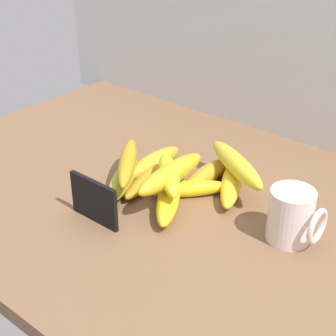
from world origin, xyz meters
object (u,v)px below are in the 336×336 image
Objects in this scene: banana_0 at (169,196)px; banana_3 at (189,189)px; coffee_mug at (292,216)px; banana_4 at (123,179)px; banana_9 at (236,164)px; banana_10 at (127,162)px; banana_5 at (150,177)px; chalkboard_sign at (94,202)px; banana_6 at (208,174)px; banana_7 at (169,175)px; banana_8 at (171,174)px; banana_1 at (153,163)px; banana_2 at (232,181)px.

banana_0 is 1.23× the size of banana_3.
coffee_mug reaches higher than banana_4.
banana_3 is at bearing -127.89° from banana_9.
banana_4 is 3.82cm from banana_10.
banana_4 is at bearing -126.58° from banana_5.
coffee_mug is at bearing 30.34° from chalkboard_sign.
banana_4 is 16.99cm from banana_6.
banana_5 is at bearing -135.96° from banana_6.
banana_9 reaches higher than banana_10.
banana_8 is at bearing 26.21° from banana_7.
banana_4 is 0.89× the size of banana_5.
banana_3 is 6.14cm from banana_7.
chalkboard_sign is at bearing -70.79° from banana_4.
banana_3 is 6.51cm from banana_6.
banana_8 is (-23.06, -3.95, 1.48)cm from coffee_mug.
banana_0 is at bearing 1.06° from banana_10.
banana_1 is at bearing 88.70° from banana_4.
banana_4 is at bearing -133.01° from banana_6.
coffee_mug is 18.48cm from banana_2.
chalkboard_sign reaches higher than banana_5.
chalkboard_sign is 19.11cm from banana_3.
banana_6 is 0.78× the size of banana_10.
banana_1 reaches higher than banana_5.
chalkboard_sign is 0.56× the size of banana_9.
banana_5 is at bearing -176.88° from coffee_mug.
banana_2 is at bearing 37.84° from banana_10.
chalkboard_sign reaches higher than banana_10.
chalkboard_sign is at bearing -115.28° from banana_7.
banana_2 is (16.70, 4.73, -0.09)cm from banana_1.
banana_8 is at bearing -107.58° from banana_3.
banana_4 reaches higher than banana_5.
banana_7 is (7.02, -2.45, 4.28)cm from banana_5.
banana_9 is at bearing 52.11° from banana_3.
banana_3 is (-5.11, -7.45, -0.37)cm from banana_2.
coffee_mug is 23.77cm from banana_7.
banana_4 is (-11.78, -5.92, 0.43)cm from banana_3.
banana_9 is (6.56, 12.47, 3.85)cm from banana_0.
banana_1 is 11.91cm from banana_3.
coffee_mug is at bearing -24.83° from banana_9.
banana_1 reaches higher than banana_6.
banana_7 reaches higher than banana_6.
banana_1 is (-10.83, 7.73, -0.00)cm from banana_0.
banana_0 reaches higher than banana_6.
banana_3 is at bearing 81.41° from banana_0.
banana_4 is 11.51cm from banana_8.
banana_7 reaches higher than banana_1.
banana_5 is 0.92× the size of banana_9.
banana_2 is at bearing 64.77° from banana_0.
banana_0 and banana_4 have the same top height.
banana_7 is at bearing -34.07° from banana_1.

